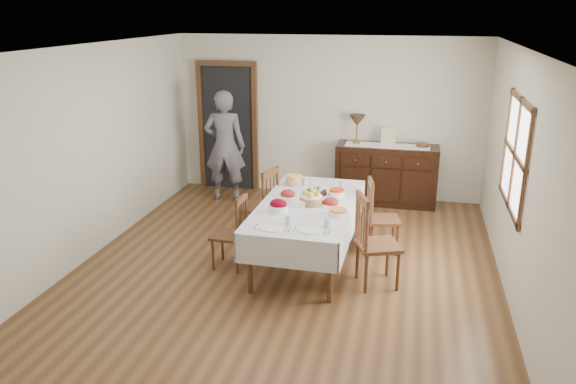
% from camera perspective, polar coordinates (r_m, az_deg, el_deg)
% --- Properties ---
extents(ground, '(6.00, 6.00, 0.00)m').
position_cam_1_polar(ground, '(6.85, -0.19, -7.83)').
color(ground, brown).
extents(room_shell, '(5.02, 6.02, 2.65)m').
position_cam_1_polar(room_shell, '(6.73, -0.60, 6.52)').
color(room_shell, white).
rests_on(room_shell, ground).
extents(dining_table, '(1.17, 2.24, 0.76)m').
position_cam_1_polar(dining_table, '(6.79, 2.02, -1.91)').
color(dining_table, silver).
rests_on(dining_table, ground).
extents(chair_left_near, '(0.39, 0.39, 0.91)m').
position_cam_1_polar(chair_left_near, '(6.76, -5.66, -4.02)').
color(chair_left_near, '#4E2D19').
rests_on(chair_left_near, ground).
extents(chair_left_far, '(0.52, 0.52, 1.02)m').
position_cam_1_polar(chair_left_far, '(7.47, -2.68, -1.29)').
color(chair_left_far, '#4E2D19').
rests_on(chair_left_far, ground).
extents(chair_right_near, '(0.58, 0.58, 1.08)m').
position_cam_1_polar(chair_right_near, '(6.33, 8.69, -4.87)').
color(chair_right_near, '#4E2D19').
rests_on(chair_right_near, ground).
extents(chair_right_far, '(0.48, 0.48, 0.97)m').
position_cam_1_polar(chair_right_far, '(7.25, 9.30, -2.36)').
color(chair_right_far, '#4E2D19').
rests_on(chair_right_far, ground).
extents(sideboard, '(1.58, 0.57, 0.95)m').
position_cam_1_polar(sideboard, '(9.08, 9.95, 1.77)').
color(sideboard, black).
rests_on(sideboard, ground).
extents(person, '(0.65, 0.47, 1.91)m').
position_cam_1_polar(person, '(9.05, -6.44, 5.03)').
color(person, '#5A5864').
rests_on(person, ground).
extents(bread_basket, '(0.28, 0.28, 0.17)m').
position_cam_1_polar(bread_basket, '(6.72, 2.38, -0.70)').
color(bread_basket, olive).
rests_on(bread_basket, dining_table).
extents(egg_basket, '(0.26, 0.26, 0.10)m').
position_cam_1_polar(egg_basket, '(7.10, 2.89, 0.06)').
color(egg_basket, black).
rests_on(egg_basket, dining_table).
extents(ham_platter_a, '(0.28, 0.28, 0.11)m').
position_cam_1_polar(ham_platter_a, '(6.99, -0.02, -0.26)').
color(ham_platter_a, white).
rests_on(ham_platter_a, dining_table).
extents(ham_platter_b, '(0.29, 0.29, 0.11)m').
position_cam_1_polar(ham_platter_b, '(6.71, 4.37, -1.10)').
color(ham_platter_b, white).
rests_on(ham_platter_b, dining_table).
extents(beet_bowl, '(0.23, 0.23, 0.15)m').
position_cam_1_polar(beet_bowl, '(6.47, -0.99, -1.45)').
color(beet_bowl, white).
rests_on(beet_bowl, dining_table).
extents(carrot_bowl, '(0.21, 0.21, 0.09)m').
position_cam_1_polar(carrot_bowl, '(7.07, 4.99, -0.03)').
color(carrot_bowl, white).
rests_on(carrot_bowl, dining_table).
extents(pineapple_bowl, '(0.24, 0.24, 0.13)m').
position_cam_1_polar(pineapple_bowl, '(7.46, 0.65, 1.20)').
color(pineapple_bowl, tan).
rests_on(pineapple_bowl, dining_table).
extents(casserole_dish, '(0.23, 0.23, 0.07)m').
position_cam_1_polar(casserole_dish, '(6.40, 5.13, -2.05)').
color(casserole_dish, white).
rests_on(casserole_dish, dining_table).
extents(butter_dish, '(0.14, 0.09, 0.07)m').
position_cam_1_polar(butter_dish, '(6.64, 1.20, -1.22)').
color(butter_dish, white).
rests_on(butter_dish, dining_table).
extents(setting_left, '(0.42, 0.31, 0.10)m').
position_cam_1_polar(setting_left, '(6.04, -1.17, -3.38)').
color(setting_left, white).
rests_on(setting_left, dining_table).
extents(setting_right, '(0.42, 0.31, 0.10)m').
position_cam_1_polar(setting_right, '(5.99, 2.81, -3.62)').
color(setting_right, white).
rests_on(setting_right, dining_table).
extents(glass_far_a, '(0.06, 0.06, 0.11)m').
position_cam_1_polar(glass_far_a, '(7.42, 1.76, 1.05)').
color(glass_far_a, silver).
rests_on(glass_far_a, dining_table).
extents(glass_far_b, '(0.06, 0.06, 0.11)m').
position_cam_1_polar(glass_far_b, '(7.34, 5.49, 0.75)').
color(glass_far_b, silver).
rests_on(glass_far_b, dining_table).
extents(runner, '(1.30, 0.35, 0.01)m').
position_cam_1_polar(runner, '(8.93, 10.06, 4.67)').
color(runner, white).
rests_on(runner, sideboard).
extents(table_lamp, '(0.26, 0.26, 0.46)m').
position_cam_1_polar(table_lamp, '(8.94, 7.04, 7.13)').
color(table_lamp, brown).
rests_on(table_lamp, sideboard).
extents(picture_frame, '(0.22, 0.08, 0.28)m').
position_cam_1_polar(picture_frame, '(8.89, 10.16, 5.50)').
color(picture_frame, '#C1B587').
rests_on(picture_frame, sideboard).
extents(deco_bowl, '(0.20, 0.20, 0.06)m').
position_cam_1_polar(deco_bowl, '(8.95, 13.51, 4.64)').
color(deco_bowl, '#4E2D19').
rests_on(deco_bowl, sideboard).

